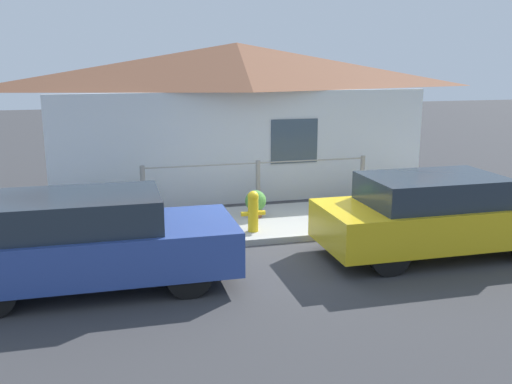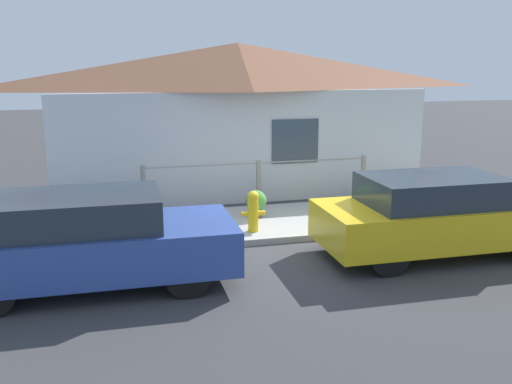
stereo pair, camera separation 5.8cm
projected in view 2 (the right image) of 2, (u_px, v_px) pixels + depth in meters
name	position (u px, v px, depth m)	size (l,w,h in m)	color
ground_plane	(289.00, 243.00, 10.18)	(60.00, 60.00, 0.00)	#38383A
sidewalk	(271.00, 222.00, 11.26)	(24.00, 2.32, 0.11)	#9E9E99
house	(239.00, 75.00, 13.28)	(8.97, 2.23, 3.57)	silver
fence	(259.00, 181.00, 12.07)	(4.90, 0.10, 1.01)	gray
car_left	(90.00, 240.00, 8.10)	(4.07, 1.69, 1.37)	#2D4793
car_right	(437.00, 215.00, 9.45)	(4.04, 1.65, 1.35)	gold
fire_hydrant	(253.00, 210.00, 10.40)	(0.45, 0.20, 0.76)	yellow
potted_plant_near_hydrant	(256.00, 202.00, 11.36)	(0.42, 0.42, 0.55)	brown
potted_plant_by_fence	(113.00, 208.00, 10.80)	(0.57, 0.57, 0.64)	slate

